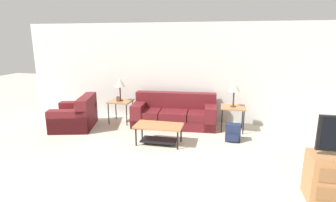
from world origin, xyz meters
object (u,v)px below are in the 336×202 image
Objects in this scene: couch at (174,114)px; coffee_table at (159,130)px; side_table_right at (233,109)px; table_lamp_left at (120,83)px; side_table_left at (121,103)px; armchair at (76,116)px; table_lamp_right at (234,88)px; backpack at (233,133)px.

couch reaches higher than coffee_table.
table_lamp_left is (-2.89, -0.00, 0.52)m from side_table_right.
side_table_left is at bearing 116.57° from table_lamp_left.
armchair reaches higher than side_table_left.
table_lamp_right is (2.89, 0.00, 0.00)m from table_lamp_left.
armchair is at bearing -163.99° from couch.
coffee_table is 2.59× the size of backpack.
table_lamp_left reaches higher than backpack.
table_lamp_right is (-0.00, -0.00, 0.52)m from side_table_right.
coffee_table is 1.68× the size of table_lamp_left.
backpack is at bearing -89.67° from table_lamp_right.
armchair is at bearing 165.75° from coffee_table.
side_table_right is at bearing 33.69° from table_lamp_right.
couch is 1.64× the size of armchair.
table_lamp_right is (1.45, -0.05, 0.76)m from couch.
couch is 3.61× the size of table_lamp_right.
backpack is at bearing -28.06° from couch.
armchair is 2.19× the size of table_lamp_right.
table_lamp_right is at bearing 90.33° from backpack.
armchair is at bearing 178.69° from backpack.
couch is 1.27m from coffee_table.
armchair is 2.38m from coffee_table.
table_lamp_right reaches higher than backpack.
side_table_left and side_table_right have the same top height.
armchair is 2.20× the size of side_table_right.
coffee_table is at bearing -41.95° from side_table_left.
coffee_table is 1.69× the size of side_table_left.
side_table_right is 1.00× the size of table_lamp_right.
table_lamp_left is at bearing -180.00° from side_table_right.
coffee_table is 1.69× the size of side_table_right.
table_lamp_right is 1.13m from backpack.
coffee_table is at bearing -141.51° from table_lamp_right.
coffee_table is at bearing -41.95° from table_lamp_left.
side_table_left is at bearing 180.00° from table_lamp_right.
table_lamp_right is (2.89, -0.00, 0.52)m from side_table_left.
backpack is at bearing -1.31° from armchair.
side_table_left is 1.00× the size of table_lamp_left.
table_lamp_left is at bearing 33.73° from armchair.
table_lamp_left reaches higher than side_table_right.
side_table_left is 2.94m from table_lamp_right.
backpack is (1.45, -0.77, -0.11)m from couch.
backpack is (1.54, 0.50, -0.12)m from coffee_table.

